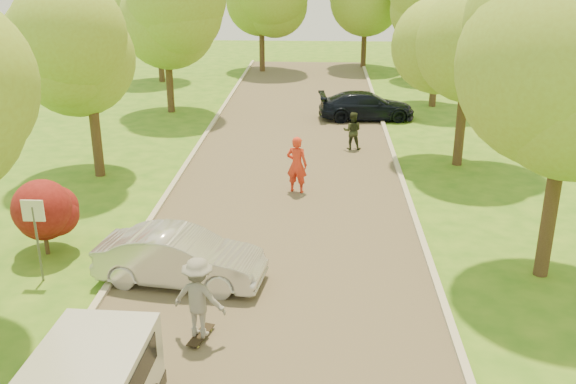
% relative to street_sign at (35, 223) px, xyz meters
% --- Properties ---
extents(road, '(8.00, 60.00, 0.01)m').
position_rel_street_sign_xyz_m(road, '(5.80, 4.00, -1.56)').
color(road, '#4C4438').
rests_on(road, ground).
extents(curb_left, '(0.18, 60.00, 0.12)m').
position_rel_street_sign_xyz_m(curb_left, '(1.75, 4.00, -1.50)').
color(curb_left, '#B2AD9E').
rests_on(curb_left, ground).
extents(curb_right, '(0.18, 60.00, 0.12)m').
position_rel_street_sign_xyz_m(curb_right, '(9.85, 4.00, -1.50)').
color(curb_right, '#B2AD9E').
rests_on(curb_right, ground).
extents(street_sign, '(0.55, 0.06, 2.17)m').
position_rel_street_sign_xyz_m(street_sign, '(0.00, 0.00, 0.00)').
color(street_sign, '#59595E').
rests_on(street_sign, ground).
extents(red_shrub, '(1.70, 1.70, 1.95)m').
position_rel_street_sign_xyz_m(red_shrub, '(-0.50, 1.50, -0.47)').
color(red_shrub, '#382619').
rests_on(red_shrub, ground).
extents(tree_l_midb, '(4.30, 4.20, 6.62)m').
position_rel_street_sign_xyz_m(tree_l_midb, '(-1.01, 8.00, 3.02)').
color(tree_l_midb, '#382619').
rests_on(tree_l_midb, ground).
extents(tree_l_far, '(4.92, 4.80, 7.79)m').
position_rel_street_sign_xyz_m(tree_l_far, '(-0.59, 18.00, 3.90)').
color(tree_l_far, '#382619').
rests_on(tree_l_far, ground).
extents(tree_r_midb, '(4.51, 4.40, 7.01)m').
position_rel_street_sign_xyz_m(tree_r_midb, '(12.40, 10.00, 3.32)').
color(tree_r_midb, '#382619').
rests_on(tree_r_midb, ground).
extents(silver_sedan, '(4.31, 2.00, 1.37)m').
position_rel_street_sign_xyz_m(silver_sedan, '(3.50, 0.11, -0.88)').
color(silver_sedan, silver).
rests_on(silver_sedan, ground).
extents(dark_sedan, '(4.78, 2.26, 1.35)m').
position_rel_street_sign_xyz_m(dark_sedan, '(9.10, 16.98, -0.89)').
color(dark_sedan, black).
rests_on(dark_sedan, ground).
extents(longboard, '(0.48, 0.95, 0.11)m').
position_rel_street_sign_xyz_m(longboard, '(4.43, -2.36, -1.46)').
color(longboard, black).
rests_on(longboard, ground).
extents(skateboarder, '(1.29, 0.94, 1.79)m').
position_rel_street_sign_xyz_m(skateboarder, '(4.43, -2.36, -0.55)').
color(skateboarder, slate).
rests_on(skateboarder, longboard).
extents(person_striped, '(0.82, 0.65, 1.97)m').
position_rel_street_sign_xyz_m(person_striped, '(6.12, 6.65, -0.58)').
color(person_striped, red).
rests_on(person_striped, ground).
extents(person_olive, '(0.82, 0.66, 1.58)m').
position_rel_street_sign_xyz_m(person_olive, '(8.21, 11.84, -0.78)').
color(person_olive, '#262D1B').
rests_on(person_olive, ground).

